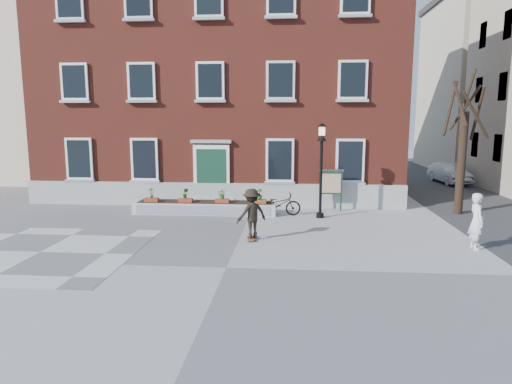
# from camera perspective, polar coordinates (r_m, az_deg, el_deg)

# --- Properties ---
(ground) EXTENTS (100.00, 100.00, 0.00)m
(ground) POSITION_cam_1_polar(r_m,az_deg,el_deg) (12.92, -3.72, -9.42)
(ground) COLOR gray
(ground) RESTS_ON ground
(checker_patch) EXTENTS (6.00, 6.00, 0.01)m
(checker_patch) POSITION_cam_1_polar(r_m,az_deg,el_deg) (15.81, -25.36, -6.80)
(checker_patch) COLOR slate
(checker_patch) RESTS_ON ground
(distant_building) EXTENTS (10.00, 12.00, 13.00)m
(distant_building) POSITION_cam_1_polar(r_m,az_deg,el_deg) (37.80, -27.57, 11.82)
(distant_building) COLOR beige
(distant_building) RESTS_ON ground
(bicycle) EXTENTS (1.96, 0.90, 0.99)m
(bicycle) POSITION_cam_1_polar(r_m,az_deg,el_deg) (19.46, 2.84, -1.53)
(bicycle) COLOR black
(bicycle) RESTS_ON ground
(parked_car) EXTENTS (1.79, 4.00, 1.28)m
(parked_car) POSITION_cam_1_polar(r_m,az_deg,el_deg) (31.55, 23.04, 2.16)
(parked_car) COLOR silver
(parked_car) RESTS_ON ground
(bystander) EXTENTS (0.46, 0.67, 1.81)m
(bystander) POSITION_cam_1_polar(r_m,az_deg,el_deg) (16.02, 25.85, -3.32)
(bystander) COLOR white
(bystander) RESTS_ON ground
(brick_building) EXTENTS (18.40, 10.85, 12.60)m
(brick_building) POSITION_cam_1_polar(r_m,az_deg,el_deg) (26.45, -3.74, 13.94)
(brick_building) COLOR maroon
(brick_building) RESTS_ON ground
(planter_assembly) EXTENTS (6.20, 1.12, 1.15)m
(planter_assembly) POSITION_cam_1_polar(r_m,az_deg,el_deg) (20.02, -6.37, -1.82)
(planter_assembly) COLOR silver
(planter_assembly) RESTS_ON ground
(bare_tree) EXTENTS (1.83, 1.83, 6.16)m
(bare_tree) POSITION_cam_1_polar(r_m,az_deg,el_deg) (21.40, 24.40, 4.84)
(bare_tree) COLOR black
(bare_tree) RESTS_ON ground
(lamp_post) EXTENTS (0.40, 0.40, 3.93)m
(lamp_post) POSITION_cam_1_polar(r_m,az_deg,el_deg) (18.94, 8.17, 4.34)
(lamp_post) COLOR black
(lamp_post) RESTS_ON ground
(notice_board) EXTENTS (1.10, 0.16, 1.87)m
(notice_board) POSITION_cam_1_polar(r_m,az_deg,el_deg) (20.64, 9.37, 1.14)
(notice_board) COLOR black
(notice_board) RESTS_ON ground
(skateboarder) EXTENTS (1.26, 1.14, 1.77)m
(skateboarder) POSITION_cam_1_polar(r_m,az_deg,el_deg) (15.52, -0.54, -2.70)
(skateboarder) COLOR brown
(skateboarder) RESTS_ON ground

